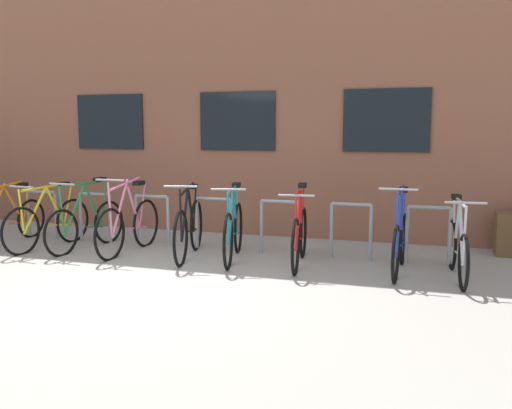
{
  "coord_description": "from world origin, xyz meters",
  "views": [
    {
      "loc": [
        3.13,
        -5.55,
        1.74
      ],
      "look_at": [
        0.83,
        1.6,
        0.74
      ],
      "focal_mm": 39.11,
      "sensor_mm": 36.0,
      "label": 1
    }
  ],
  "objects_px": {
    "bicycle_black": "(189,228)",
    "bicycle_teal": "(233,231)",
    "bicycle_silver": "(458,248)",
    "bicycle_red": "(300,235)",
    "bicycle_pink": "(129,225)",
    "bicycle_yellow": "(48,222)",
    "bicycle_green": "(86,223)",
    "bicycle_orange": "(7,220)",
    "bicycle_blue": "(400,241)"
  },
  "relations": [
    {
      "from": "bicycle_yellow",
      "to": "bicycle_pink",
      "type": "relative_size",
      "value": 1.01
    },
    {
      "from": "bicycle_orange",
      "to": "bicycle_teal",
      "type": "xyz_separation_m",
      "value": [
        3.72,
        0.04,
        0.03
      ]
    },
    {
      "from": "bicycle_silver",
      "to": "bicycle_red",
      "type": "bearing_deg",
      "value": 177.21
    },
    {
      "from": "bicycle_blue",
      "to": "bicycle_silver",
      "type": "relative_size",
      "value": 1.03
    },
    {
      "from": "bicycle_silver",
      "to": "bicycle_teal",
      "type": "xyz_separation_m",
      "value": [
        -2.85,
        0.1,
        0.03
      ]
    },
    {
      "from": "bicycle_silver",
      "to": "bicycle_pink",
      "type": "bearing_deg",
      "value": 179.25
    },
    {
      "from": "bicycle_yellow",
      "to": "bicycle_pink",
      "type": "xyz_separation_m",
      "value": [
        1.32,
        0.08,
        0.02
      ]
    },
    {
      "from": "bicycle_orange",
      "to": "bicycle_teal",
      "type": "bearing_deg",
      "value": 0.57
    },
    {
      "from": "bicycle_green",
      "to": "bicycle_pink",
      "type": "bearing_deg",
      "value": -2.58
    },
    {
      "from": "bicycle_orange",
      "to": "bicycle_teal",
      "type": "distance_m",
      "value": 3.72
    },
    {
      "from": "bicycle_silver",
      "to": "bicycle_black",
      "type": "xyz_separation_m",
      "value": [
        -3.49,
        0.06,
        0.04
      ]
    },
    {
      "from": "bicycle_orange",
      "to": "bicycle_green",
      "type": "xyz_separation_m",
      "value": [
        1.42,
        0.02,
        0.02
      ]
    },
    {
      "from": "bicycle_orange",
      "to": "bicycle_red",
      "type": "height_order",
      "value": "bicycle_red"
    },
    {
      "from": "bicycle_green",
      "to": "bicycle_pink",
      "type": "relative_size",
      "value": 1.0
    },
    {
      "from": "bicycle_red",
      "to": "bicycle_teal",
      "type": "height_order",
      "value": "bicycle_red"
    },
    {
      "from": "bicycle_black",
      "to": "bicycle_red",
      "type": "bearing_deg",
      "value": 1.19
    },
    {
      "from": "bicycle_teal",
      "to": "bicycle_pink",
      "type": "relative_size",
      "value": 1.0
    },
    {
      "from": "bicycle_black",
      "to": "bicycle_green",
      "type": "xyz_separation_m",
      "value": [
        -1.67,
        0.03,
        -0.02
      ]
    },
    {
      "from": "bicycle_red",
      "to": "bicycle_green",
      "type": "bearing_deg",
      "value": -179.94
    },
    {
      "from": "bicycle_green",
      "to": "bicycle_silver",
      "type": "bearing_deg",
      "value": -1.01
    },
    {
      "from": "bicycle_orange",
      "to": "bicycle_black",
      "type": "height_order",
      "value": "bicycle_black"
    },
    {
      "from": "bicycle_teal",
      "to": "bicycle_pink",
      "type": "xyz_separation_m",
      "value": [
        -1.58,
        -0.05,
        0.0
      ]
    },
    {
      "from": "bicycle_silver",
      "to": "bicycle_black",
      "type": "distance_m",
      "value": 3.49
    },
    {
      "from": "bicycle_blue",
      "to": "bicycle_pink",
      "type": "height_order",
      "value": "bicycle_pink"
    },
    {
      "from": "bicycle_black",
      "to": "bicycle_pink",
      "type": "xyz_separation_m",
      "value": [
        -0.94,
        -0.0,
        -0.0
      ]
    },
    {
      "from": "bicycle_blue",
      "to": "bicycle_teal",
      "type": "xyz_separation_m",
      "value": [
        -2.18,
        0.01,
        0.01
      ]
    },
    {
      "from": "bicycle_black",
      "to": "bicycle_red",
      "type": "relative_size",
      "value": 1.03
    },
    {
      "from": "bicycle_black",
      "to": "bicycle_green",
      "type": "relative_size",
      "value": 1.01
    },
    {
      "from": "bicycle_blue",
      "to": "bicycle_red",
      "type": "height_order",
      "value": "bicycle_blue"
    },
    {
      "from": "bicycle_green",
      "to": "bicycle_teal",
      "type": "relative_size",
      "value": 1.0
    },
    {
      "from": "bicycle_orange",
      "to": "bicycle_red",
      "type": "xyz_separation_m",
      "value": [
        4.64,
        0.03,
        0.03
      ]
    },
    {
      "from": "bicycle_orange",
      "to": "bicycle_red",
      "type": "relative_size",
      "value": 1.04
    },
    {
      "from": "bicycle_teal",
      "to": "bicycle_orange",
      "type": "bearing_deg",
      "value": -179.43
    },
    {
      "from": "bicycle_orange",
      "to": "bicycle_blue",
      "type": "bearing_deg",
      "value": 0.29
    },
    {
      "from": "bicycle_blue",
      "to": "bicycle_orange",
      "type": "bearing_deg",
      "value": -179.71
    },
    {
      "from": "bicycle_silver",
      "to": "bicycle_black",
      "type": "height_order",
      "value": "bicycle_black"
    },
    {
      "from": "bicycle_orange",
      "to": "bicycle_pink",
      "type": "relative_size",
      "value": 1.02
    },
    {
      "from": "bicycle_yellow",
      "to": "bicycle_green",
      "type": "relative_size",
      "value": 1.01
    },
    {
      "from": "bicycle_blue",
      "to": "bicycle_black",
      "type": "height_order",
      "value": "bicycle_blue"
    },
    {
      "from": "bicycle_yellow",
      "to": "bicycle_black",
      "type": "bearing_deg",
      "value": 2.04
    },
    {
      "from": "bicycle_red",
      "to": "bicycle_teal",
      "type": "xyz_separation_m",
      "value": [
        -0.92,
        0.01,
        0.01
      ]
    },
    {
      "from": "bicycle_silver",
      "to": "bicycle_teal",
      "type": "relative_size",
      "value": 0.95
    },
    {
      "from": "bicycle_blue",
      "to": "bicycle_red",
      "type": "distance_m",
      "value": 1.26
    },
    {
      "from": "bicycle_orange",
      "to": "bicycle_teal",
      "type": "relative_size",
      "value": 1.02
    },
    {
      "from": "bicycle_red",
      "to": "bicycle_pink",
      "type": "height_order",
      "value": "bicycle_pink"
    },
    {
      "from": "bicycle_black",
      "to": "bicycle_teal",
      "type": "relative_size",
      "value": 1.01
    },
    {
      "from": "bicycle_black",
      "to": "bicycle_red",
      "type": "height_order",
      "value": "bicycle_red"
    },
    {
      "from": "bicycle_orange",
      "to": "bicycle_black",
      "type": "bearing_deg",
      "value": -0.1
    },
    {
      "from": "bicycle_black",
      "to": "bicycle_pink",
      "type": "distance_m",
      "value": 0.94
    },
    {
      "from": "bicycle_teal",
      "to": "bicycle_yellow",
      "type": "bearing_deg",
      "value": -177.57
    }
  ]
}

